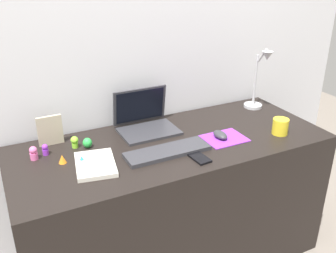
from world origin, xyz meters
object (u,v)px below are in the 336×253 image
cell_phone (198,157)px  notebook_pad (95,164)px  toy_figurine_purple (45,149)px  toy_figurine_lime (75,142)px  keyboard (167,151)px  picture_frame (50,130)px  mouse (220,135)px  toy_figurine_cyan (82,160)px  toy_figurine_green (87,143)px  desk_lamp (259,81)px  toy_figurine_orange (62,159)px  toy_figurine_pink (34,153)px  laptop (145,120)px  coffee_mug (280,126)px

cell_phone → notebook_pad: (-0.45, 0.14, 0.01)m
toy_figurine_purple → toy_figurine_lime: (0.14, 0.01, 0.00)m
keyboard → picture_frame: bearing=144.2°
mouse → keyboard: bearing=-176.2°
toy_figurine_cyan → toy_figurine_green: (0.07, 0.14, 0.00)m
desk_lamp → toy_figurine_purple: 1.26m
notebook_pad → toy_figurine_lime: (-0.04, 0.22, 0.02)m
keyboard → desk_lamp: size_ratio=1.09×
desk_lamp → toy_figurine_cyan: bearing=-170.9°
cell_phone → toy_figurine_orange: bearing=152.8°
mouse → toy_figurine_orange: size_ratio=2.41×
keyboard → toy_figurine_cyan: bearing=167.9°
mouse → toy_figurine_pink: (-0.88, 0.20, 0.01)m
toy_figurine_lime → cell_phone: bearing=-36.7°
toy_figurine_purple → toy_figurine_lime: toy_figurine_lime is taller
toy_figurine_purple → toy_figurine_green: toy_figurine_purple is taller
keyboard → toy_figurine_pink: (-0.57, 0.22, 0.02)m
laptop → mouse: size_ratio=3.12×
desk_lamp → toy_figurine_purple: desk_lamp is taller
desk_lamp → picture_frame: (-1.20, 0.08, -0.10)m
laptop → cell_phone: (0.09, -0.41, -0.05)m
desk_lamp → toy_figurine_green: size_ratio=7.51×
toy_figurine_purple → toy_figurine_orange: (0.05, -0.11, -0.01)m
picture_frame → toy_figurine_orange: picture_frame is taller
coffee_mug → mouse: bearing=163.7°
toy_figurine_orange → cell_phone: bearing=-22.5°
desk_lamp → toy_figurine_lime: (-1.11, -0.01, -0.14)m
toy_figurine_pink → toy_figurine_cyan: (0.19, -0.14, -0.01)m
mouse → toy_figurine_pink: size_ratio=1.48×
cell_phone → desk_lamp: bearing=25.9°
mouse → toy_figurine_lime: 0.73m
mouse → desk_lamp: size_ratio=0.26×
toy_figurine_green → picture_frame: bearing=142.9°
mouse → toy_figurine_cyan: toy_figurine_cyan is taller
toy_figurine_pink → mouse: bearing=-12.8°
laptop → toy_figurine_purple: 0.53m
toy_figurine_cyan → notebook_pad: bearing=-46.0°
picture_frame → toy_figurine_pink: bearing=-130.9°
keyboard → toy_figurine_orange: size_ratio=10.28×
laptop → picture_frame: 0.49m
desk_lamp → toy_figurine_purple: bearing=-179.1°
notebook_pad → desk_lamp: bearing=22.6°
keyboard → cell_phone: (0.11, -0.11, -0.01)m
toy_figurine_purple → toy_figurine_cyan: toy_figurine_purple is taller
cell_phone → desk_lamp: 0.75m
desk_lamp → picture_frame: size_ratio=2.51×
laptop → toy_figurine_green: size_ratio=5.99×
toy_figurine_pink → toy_figurine_purple: 0.06m
keyboard → notebook_pad: size_ratio=1.71×
mouse → picture_frame: size_ratio=0.64×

